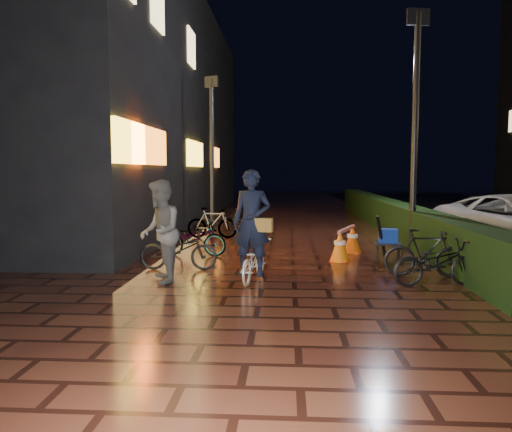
# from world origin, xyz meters

# --- Properties ---
(ground) EXTENTS (80.00, 80.00, 0.00)m
(ground) POSITION_xyz_m (0.00, 0.00, 0.00)
(ground) COLOR #381911
(ground) RESTS_ON ground
(hedge) EXTENTS (0.70, 20.00, 1.00)m
(hedge) POSITION_xyz_m (3.30, 8.00, 0.50)
(hedge) COLOR black
(hedge) RESTS_ON ground
(bystander_person) EXTENTS (0.91, 1.05, 1.85)m
(bystander_person) POSITION_xyz_m (-2.39, -0.21, 0.93)
(bystander_person) COLOR #515153
(bystander_person) RESTS_ON ground
(storefront_block) EXTENTS (12.09, 22.00, 9.00)m
(storefront_block) POSITION_xyz_m (-9.50, 11.50, 4.50)
(storefront_block) COLOR black
(storefront_block) RESTS_ON ground
(lamp_post_hedge) EXTENTS (0.57, 0.19, 5.90)m
(lamp_post_hedge) POSITION_xyz_m (3.00, 3.73, 3.24)
(lamp_post_hedge) COLOR black
(lamp_post_hedge) RESTS_ON ground
(lamp_post_sf) EXTENTS (0.46, 0.26, 4.94)m
(lamp_post_sf) POSITION_xyz_m (-2.52, 6.88, 2.72)
(lamp_post_sf) COLOR black
(lamp_post_sf) RESTS_ON ground
(cyclist) EXTENTS (0.78, 1.49, 2.03)m
(cyclist) POSITION_xyz_m (-0.76, 0.01, 0.76)
(cyclist) COLOR silver
(cyclist) RESTS_ON ground
(traffic_barrier) EXTENTS (0.91, 1.68, 0.69)m
(traffic_barrier) POSITION_xyz_m (1.25, 2.73, 0.34)
(traffic_barrier) COLOR orange
(traffic_barrier) RESTS_ON ground
(cart_assembly) EXTENTS (0.64, 0.57, 1.05)m
(cart_assembly) POSITION_xyz_m (2.08, 2.15, 0.54)
(cart_assembly) COLOR black
(cart_assembly) RESTS_ON ground
(parked_bikes_storefront) EXTENTS (1.76, 6.26, 0.91)m
(parked_bikes_storefront) POSITION_xyz_m (-2.30, 3.90, 0.42)
(parked_bikes_storefront) COLOR black
(parked_bikes_storefront) RESTS_ON ground
(parked_bikes_hedge) EXTENTS (1.63, 1.42, 0.91)m
(parked_bikes_hedge) POSITION_xyz_m (2.47, 0.18, 0.43)
(parked_bikes_hedge) COLOR black
(parked_bikes_hedge) RESTS_ON ground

